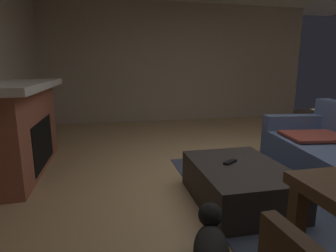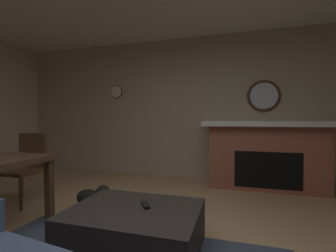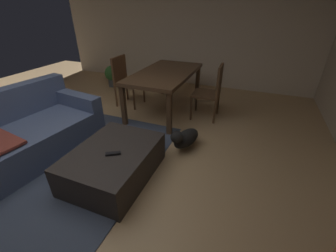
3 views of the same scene
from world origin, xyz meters
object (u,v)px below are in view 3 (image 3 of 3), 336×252
(dining_chair_north, at_px, (125,78))
(small_dog, at_px, (185,138))
(ottoman_coffee_table, at_px, (114,163))
(potted_plant, at_px, (112,75))
(tv_remote, at_px, (113,154))
(dining_table, at_px, (165,76))
(couch, at_px, (17,138))
(dining_chair_south, at_px, (212,89))

(dining_chair_north, height_order, small_dog, dining_chair_north)
(ottoman_coffee_table, distance_m, potted_plant, 3.33)
(potted_plant, xyz_separation_m, small_dog, (-1.92, -2.49, -0.10))
(tv_remote, xyz_separation_m, dining_table, (1.99, 0.22, 0.28))
(tv_remote, distance_m, dining_table, 2.02)
(couch, relative_size, potted_plant, 4.11)
(ottoman_coffee_table, height_order, dining_chair_north, dining_chair_north)
(dining_chair_north, bearing_deg, dining_table, -90.06)
(couch, distance_m, dining_table, 2.40)
(couch, height_order, dining_table, couch)
(tv_remote, xyz_separation_m, dining_chair_south, (1.99, -0.63, 0.14))
(dining_chair_south, bearing_deg, potted_plant, 72.61)
(couch, distance_m, dining_chair_south, 2.90)
(dining_table, distance_m, dining_chair_north, 0.86)
(tv_remote, height_order, small_dog, tv_remote)
(dining_table, xyz_separation_m, potted_plant, (0.82, 1.75, -0.38))
(tv_remote, bearing_deg, dining_table, -26.04)
(tv_remote, bearing_deg, potted_plant, 2.68)
(tv_remote, relative_size, potted_plant, 0.32)
(dining_chair_south, height_order, potted_plant, dining_chair_south)
(dining_table, bearing_deg, dining_chair_south, -89.73)
(dining_chair_north, bearing_deg, small_dog, -124.78)
(small_dog, bearing_deg, ottoman_coffee_table, 144.05)
(dining_chair_north, bearing_deg, couch, 171.17)
(couch, xyz_separation_m, tv_remote, (0.08, -1.39, 0.08))
(ottoman_coffee_table, bearing_deg, dining_table, 4.65)
(couch, height_order, tv_remote, couch)
(dining_chair_south, xyz_separation_m, potted_plant, (0.81, 2.60, -0.24))
(potted_plant, height_order, small_dog, potted_plant)
(tv_remote, height_order, dining_chair_south, dining_chair_south)
(couch, distance_m, small_dog, 2.15)
(couch, xyz_separation_m, potted_plant, (2.89, 0.58, -0.02))
(couch, distance_m, ottoman_coffee_table, 1.34)
(couch, relative_size, dining_chair_north, 2.20)
(dining_chair_south, distance_m, dining_chair_north, 1.70)
(tv_remote, height_order, dining_table, dining_table)
(ottoman_coffee_table, xyz_separation_m, dining_chair_south, (1.92, -0.69, 0.34))
(potted_plant, bearing_deg, ottoman_coffee_table, -145.13)
(dining_chair_south, xyz_separation_m, small_dog, (-1.11, 0.10, -0.34))
(ottoman_coffee_table, relative_size, dining_table, 0.63)
(small_dog, bearing_deg, potted_plant, 52.36)
(ottoman_coffee_table, height_order, small_dog, ottoman_coffee_table)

